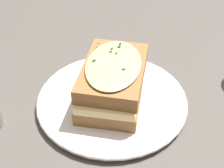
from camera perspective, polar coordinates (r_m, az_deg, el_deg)
The scene contains 3 objects.
ground_plane at distance 0.55m, azimuth -1.93°, elevation -2.45°, with size 2.40×2.40×0.00m, color #514C47.
dinner_plate at distance 0.53m, azimuth -0.00°, elevation -2.88°, with size 0.25×0.25×0.01m.
sandwich at distance 0.51m, azimuth 0.13°, elevation 0.60°, with size 0.17×0.18×0.07m.
Camera 1 is at (0.19, 0.36, 0.37)m, focal length 50.00 mm.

